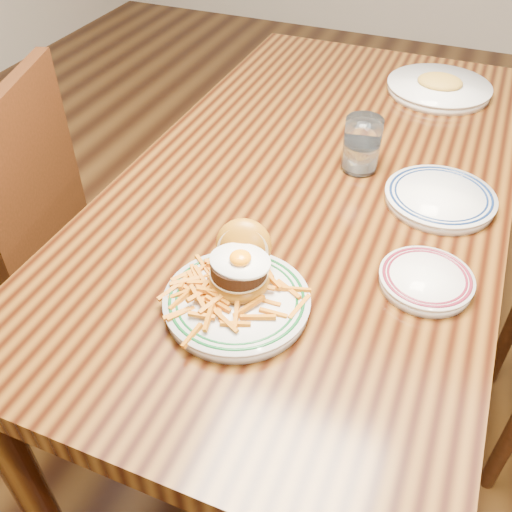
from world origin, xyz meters
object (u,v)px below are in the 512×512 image
at_px(table, 317,204).
at_px(main_plate, 238,288).
at_px(side_plate, 426,279).
at_px(chair_left, 5,250).

xyz_separation_m(table, main_plate, (-0.01, -0.45, 0.12)).
height_order(table, main_plate, main_plate).
height_order(main_plate, side_plate, main_plate).
bearing_deg(table, main_plate, -90.87).
bearing_deg(chair_left, table, 4.86).
relative_size(chair_left, side_plate, 5.67).
distance_m(table, chair_left, 0.81).
distance_m(chair_left, main_plate, 0.79).
bearing_deg(main_plate, table, 73.68).
bearing_deg(chair_left, side_plate, -16.50).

